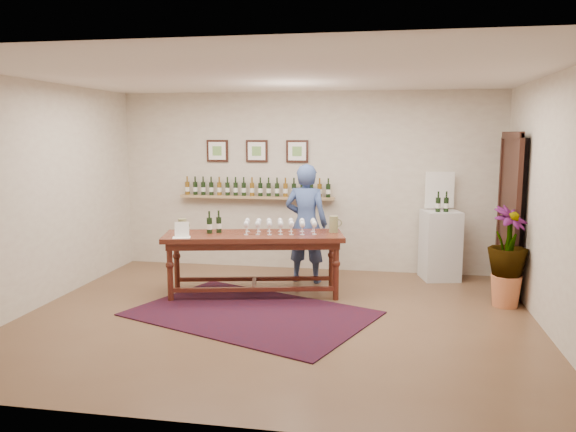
% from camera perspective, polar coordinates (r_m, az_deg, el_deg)
% --- Properties ---
extents(ground, '(6.00, 6.00, 0.00)m').
position_cam_1_polar(ground, '(6.73, -1.21, -10.30)').
color(ground, brown).
rests_on(ground, ground).
extents(room_shell, '(6.00, 6.00, 6.00)m').
position_cam_1_polar(room_shell, '(8.22, 15.99, 0.82)').
color(room_shell, beige).
rests_on(room_shell, ground).
extents(rug, '(3.22, 2.71, 0.01)m').
position_cam_1_polar(rug, '(6.87, -3.74, -9.85)').
color(rug, '#4E0D11').
rests_on(rug, ground).
extents(tasting_table, '(2.46, 1.22, 0.84)m').
position_cam_1_polar(tasting_table, '(7.49, -3.50, -2.76)').
color(tasting_table, '#411F10').
rests_on(tasting_table, ground).
extents(table_glasses, '(1.42, 0.57, 0.19)m').
position_cam_1_polar(table_glasses, '(7.49, -0.80, -1.02)').
color(table_glasses, white).
rests_on(table_glasses, tasting_table).
extents(table_bottles, '(0.26, 0.16, 0.27)m').
position_cam_1_polar(table_bottles, '(7.55, -7.52, -0.69)').
color(table_bottles, black).
rests_on(table_bottles, tasting_table).
extents(pitcher_left, '(0.14, 0.14, 0.20)m').
position_cam_1_polar(pitcher_left, '(7.55, -10.67, -1.04)').
color(pitcher_left, olive).
rests_on(pitcher_left, tasting_table).
extents(pitcher_right, '(0.18, 0.18, 0.22)m').
position_cam_1_polar(pitcher_right, '(7.57, 4.65, -0.84)').
color(pitcher_right, olive).
rests_on(pitcher_right, tasting_table).
extents(menu_card, '(0.26, 0.22, 0.20)m').
position_cam_1_polar(menu_card, '(7.30, -10.73, -1.38)').
color(menu_card, white).
rests_on(menu_card, tasting_table).
extents(display_pedestal, '(0.61, 0.61, 1.03)m').
position_cam_1_polar(display_pedestal, '(8.64, 15.19, -2.88)').
color(display_pedestal, silver).
rests_on(display_pedestal, ground).
extents(pedestal_bottles, '(0.28, 0.13, 0.27)m').
position_cam_1_polar(pedestal_bottles, '(8.45, 15.39, 1.33)').
color(pedestal_bottles, black).
rests_on(pedestal_bottles, display_pedestal).
extents(info_sign, '(0.43, 0.12, 0.60)m').
position_cam_1_polar(info_sign, '(8.65, 15.15, 2.57)').
color(info_sign, white).
rests_on(info_sign, display_pedestal).
extents(potted_plant, '(0.81, 0.81, 1.09)m').
position_cam_1_polar(potted_plant, '(7.51, 21.41, -3.88)').
color(potted_plant, '#C86F42').
rests_on(potted_plant, ground).
extents(person, '(0.68, 0.49, 1.73)m').
position_cam_1_polar(person, '(8.14, 1.85, -0.75)').
color(person, '#354A7E').
rests_on(person, ground).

